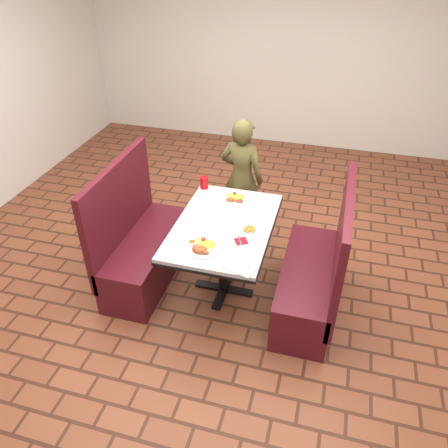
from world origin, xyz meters
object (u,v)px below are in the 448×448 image
at_px(booth_bench_left, 142,248).
at_px(booth_bench_right, 314,278).
at_px(dining_table, 224,233).
at_px(far_dinner_plate, 235,198).
at_px(near_dinner_plate, 202,246).
at_px(plantain_plate, 249,229).
at_px(diner_person, 242,178).
at_px(red_tumbler, 204,183).

distance_m(booth_bench_left, booth_bench_right, 1.60).
distance_m(dining_table, far_dinner_plate, 0.42).
xyz_separation_m(booth_bench_left, near_dinner_plate, (0.73, -0.37, 0.45)).
distance_m(dining_table, plantain_plate, 0.25).
xyz_separation_m(diner_person, plantain_plate, (0.31, -1.04, 0.11)).
bearing_deg(diner_person, plantain_plate, 117.83).
relative_size(far_dinner_plate, red_tumbler, 2.19).
height_order(dining_table, near_dinner_plate, near_dinner_plate).
xyz_separation_m(dining_table, booth_bench_left, (-0.80, 0.00, -0.32)).
bearing_deg(far_dinner_plate, booth_bench_left, -152.92).
height_order(plantain_plate, red_tumbler, red_tumbler).
bearing_deg(diner_person, far_dinner_plate, 108.62).
bearing_deg(booth_bench_right, plantain_plate, -176.36).
distance_m(booth_bench_left, red_tumbler, 0.85).
bearing_deg(booth_bench_right, dining_table, 180.00).
height_order(diner_person, plantain_plate, diner_person).
bearing_deg(red_tumbler, booth_bench_right, -25.21).
height_order(dining_table, red_tumbler, red_tumbler).
distance_m(booth_bench_left, near_dinner_plate, 0.93).
distance_m(near_dinner_plate, plantain_plate, 0.45).
relative_size(dining_table, booth_bench_right, 1.01).
xyz_separation_m(far_dinner_plate, red_tumbler, (-0.34, 0.13, 0.03)).
relative_size(near_dinner_plate, red_tumbler, 2.42).
relative_size(dining_table, diner_person, 0.94).
relative_size(booth_bench_left, booth_bench_right, 1.00).
relative_size(diner_person, red_tumbler, 11.22).
height_order(diner_person, red_tumbler, diner_person).
relative_size(diner_person, far_dinner_plate, 5.11).
height_order(booth_bench_left, plantain_plate, booth_bench_left).
height_order(booth_bench_left, red_tumbler, booth_bench_left).
height_order(dining_table, plantain_plate, plantain_plate).
xyz_separation_m(near_dinner_plate, red_tumbler, (-0.27, 0.91, 0.03)).
bearing_deg(plantain_plate, booth_bench_left, 177.97).
height_order(far_dinner_plate, plantain_plate, far_dinner_plate).
bearing_deg(booth_bench_left, red_tumbler, 49.91).
bearing_deg(diner_person, near_dinner_plate, 101.76).
distance_m(diner_person, plantain_plate, 1.09).
distance_m(booth_bench_right, far_dinner_plate, 1.01).
bearing_deg(dining_table, far_dinner_plate, 91.08).
bearing_deg(dining_table, red_tumbler, 122.66).
relative_size(dining_table, red_tumbler, 10.49).
bearing_deg(diner_person, booth_bench_left, 65.83).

